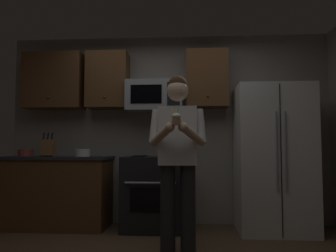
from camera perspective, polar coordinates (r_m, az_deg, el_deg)
wall_back at (r=4.67m, az=-0.12°, el=-0.48°), size 4.40×0.10×2.60m
oven_range at (r=4.33m, az=-2.50°, el=-11.33°), size 0.76×0.70×0.93m
microwave at (r=4.46m, az=-2.29°, el=5.11°), size 0.74×0.41×0.40m
refrigerator at (r=4.35m, az=17.58°, el=-5.32°), size 0.90×0.75×1.80m
cabinet_row_upper at (r=4.65m, az=-9.34°, el=7.67°), size 2.78×0.36×0.76m
counter_left at (r=4.67m, az=-18.82°, el=-10.58°), size 1.44×0.66×0.92m
knife_block at (r=4.62m, az=-19.83°, el=-3.52°), size 0.16×0.15×0.32m
bowl_large_white at (r=4.48m, az=-14.49°, el=-4.43°), size 0.21×0.21×0.10m
bowl_small_colored at (r=4.86m, az=-23.23°, el=-4.20°), size 0.20×0.20×0.09m
person at (r=3.32m, az=1.67°, el=-4.38°), size 0.60×0.48×1.76m
cupcake at (r=3.00m, az=1.43°, el=1.25°), size 0.09×0.09×0.17m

